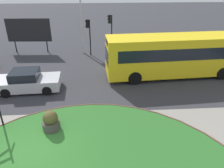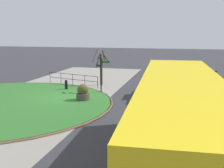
{
  "view_description": "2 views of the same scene",
  "coord_description": "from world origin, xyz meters",
  "px_view_note": "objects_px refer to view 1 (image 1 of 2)",
  "views": [
    {
      "loc": [
        3.19,
        -7.67,
        7.22
      ],
      "look_at": [
        3.99,
        4.69,
        0.97
      ],
      "focal_mm": 34.54,
      "sensor_mm": 36.0,
      "label": 1
    },
    {
      "loc": [
        17.71,
        7.79,
        4.59
      ],
      "look_at": [
        2.12,
        3.84,
        1.55
      ],
      "focal_mm": 44.56,
      "sensor_mm": 36.0,
      "label": 2
    }
  ],
  "objects_px": {
    "traffic_light_near": "(110,26)",
    "traffic_light_far": "(88,29)",
    "lamppost_tall": "(81,13)",
    "planter_near_signpost": "(51,122)",
    "bus_yellow": "(176,55)",
    "car_far_lane": "(28,81)",
    "billboard_right": "(29,31)"
  },
  "relations": [
    {
      "from": "planter_near_signpost",
      "to": "billboard_right",
      "type": "bearing_deg",
      "value": 108.59
    },
    {
      "from": "billboard_right",
      "to": "planter_near_signpost",
      "type": "height_order",
      "value": "billboard_right"
    },
    {
      "from": "planter_near_signpost",
      "to": "traffic_light_far",
      "type": "bearing_deg",
      "value": 82.27
    },
    {
      "from": "planter_near_signpost",
      "to": "lamppost_tall",
      "type": "bearing_deg",
      "value": 85.63
    },
    {
      "from": "bus_yellow",
      "to": "lamppost_tall",
      "type": "relative_size",
      "value": 1.46
    },
    {
      "from": "lamppost_tall",
      "to": "planter_near_signpost",
      "type": "bearing_deg",
      "value": -94.37
    },
    {
      "from": "car_far_lane",
      "to": "lamppost_tall",
      "type": "height_order",
      "value": "lamppost_tall"
    },
    {
      "from": "traffic_light_near",
      "to": "traffic_light_far",
      "type": "bearing_deg",
      "value": 3.34
    },
    {
      "from": "traffic_light_far",
      "to": "lamppost_tall",
      "type": "height_order",
      "value": "lamppost_tall"
    },
    {
      "from": "billboard_right",
      "to": "car_far_lane",
      "type": "bearing_deg",
      "value": -73.95
    },
    {
      "from": "lamppost_tall",
      "to": "billboard_right",
      "type": "distance_m",
      "value": 5.72
    },
    {
      "from": "bus_yellow",
      "to": "traffic_light_near",
      "type": "height_order",
      "value": "traffic_light_near"
    },
    {
      "from": "bus_yellow",
      "to": "car_far_lane",
      "type": "height_order",
      "value": "bus_yellow"
    },
    {
      "from": "traffic_light_far",
      "to": "planter_near_signpost",
      "type": "distance_m",
      "value": 12.16
    },
    {
      "from": "traffic_light_near",
      "to": "car_far_lane",
      "type": "bearing_deg",
      "value": 51.22
    },
    {
      "from": "traffic_light_far",
      "to": "lamppost_tall",
      "type": "distance_m",
      "value": 1.71
    },
    {
      "from": "bus_yellow",
      "to": "planter_near_signpost",
      "type": "relative_size",
      "value": 9.33
    },
    {
      "from": "car_far_lane",
      "to": "billboard_right",
      "type": "bearing_deg",
      "value": 100.13
    },
    {
      "from": "traffic_light_far",
      "to": "planter_near_signpost",
      "type": "relative_size",
      "value": 3.01
    },
    {
      "from": "traffic_light_far",
      "to": "lamppost_tall",
      "type": "xyz_separation_m",
      "value": [
        -0.65,
        0.69,
        1.42
      ]
    },
    {
      "from": "billboard_right",
      "to": "lamppost_tall",
      "type": "bearing_deg",
      "value": -4.14
    },
    {
      "from": "car_far_lane",
      "to": "traffic_light_near",
      "type": "relative_size",
      "value": 1.12
    },
    {
      "from": "bus_yellow",
      "to": "lamppost_tall",
      "type": "bearing_deg",
      "value": -42.92
    },
    {
      "from": "bus_yellow",
      "to": "billboard_right",
      "type": "relative_size",
      "value": 2.44
    },
    {
      "from": "lamppost_tall",
      "to": "planter_near_signpost",
      "type": "xyz_separation_m",
      "value": [
        -0.96,
        -12.56,
        -3.48
      ]
    },
    {
      "from": "bus_yellow",
      "to": "traffic_light_near",
      "type": "relative_size",
      "value": 2.79
    },
    {
      "from": "car_far_lane",
      "to": "billboard_right",
      "type": "distance_m",
      "value": 8.99
    },
    {
      "from": "billboard_right",
      "to": "traffic_light_near",
      "type": "bearing_deg",
      "value": -6.02
    },
    {
      "from": "traffic_light_near",
      "to": "lamppost_tall",
      "type": "xyz_separation_m",
      "value": [
        -2.79,
        0.61,
        1.15
      ]
    },
    {
      "from": "bus_yellow",
      "to": "traffic_light_near",
      "type": "xyz_separation_m",
      "value": [
        -4.76,
        5.6,
        1.13
      ]
    },
    {
      "from": "traffic_light_far",
      "to": "traffic_light_near",
      "type": "bearing_deg",
      "value": -167.48
    },
    {
      "from": "car_far_lane",
      "to": "traffic_light_near",
      "type": "height_order",
      "value": "traffic_light_near"
    }
  ]
}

